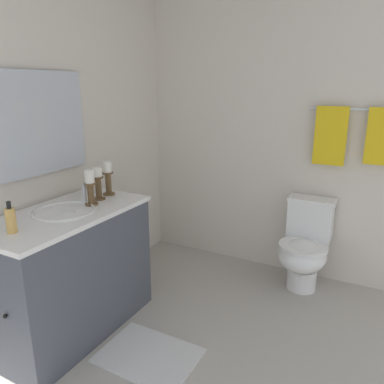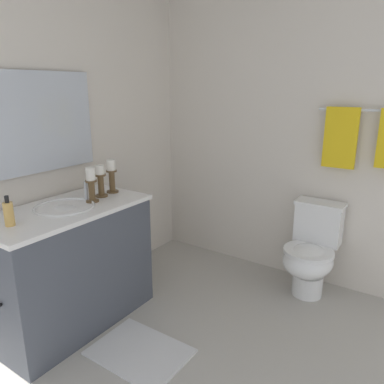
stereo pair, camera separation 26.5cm
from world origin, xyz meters
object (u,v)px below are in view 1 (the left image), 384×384
at_px(candle_holder_tall, 108,177).
at_px(sink_basin, 65,217).
at_px(mirror, 24,125).
at_px(soap_bottle, 11,220).
at_px(vanity_cabinet, 70,272).
at_px(toilet, 305,247).
at_px(bath_mat, 149,355).
at_px(towel_near_vanity, 330,136).
at_px(towel_center, 382,137).
at_px(candle_holder_mid, 90,187).
at_px(towel_bar, 359,109).
at_px(candle_holder_short, 98,183).

bearing_deg(candle_holder_tall, sink_basin, -89.08).
height_order(mirror, soap_bottle, mirror).
height_order(vanity_cabinet, toilet, vanity_cabinet).
bearing_deg(vanity_cabinet, bath_mat, 0.00).
relative_size(candle_holder_tall, towel_near_vanity, 0.54).
xyz_separation_m(mirror, towel_center, (2.02, 1.52, -0.12)).
distance_m(vanity_cabinet, mirror, 1.01).
xyz_separation_m(vanity_cabinet, soap_bottle, (0.02, -0.39, 0.51)).
xyz_separation_m(mirror, bath_mat, (0.91, 0.00, -1.40)).
bearing_deg(toilet, candle_holder_mid, -137.69).
bearing_deg(candle_holder_tall, mirror, -121.44).
relative_size(candle_holder_mid, towel_near_vanity, 0.53).
distance_m(vanity_cabinet, candle_holder_mid, 0.60).
bearing_deg(toilet, towel_bar, 39.49).
distance_m(candle_holder_mid, towel_center, 2.17).
height_order(soap_bottle, bath_mat, soap_bottle).
bearing_deg(mirror, soap_bottle, -52.71).
bearing_deg(candle_holder_mid, mirror, -149.77).
bearing_deg(candle_holder_mid, bath_mat, -18.78).
bearing_deg(vanity_cabinet, candle_holder_mid, 74.60).
xyz_separation_m(vanity_cabinet, mirror, (-0.28, 0.00, 0.97)).
distance_m(toilet, towel_near_vanity, 0.93).
relative_size(candle_holder_tall, soap_bottle, 1.39).
bearing_deg(mirror, towel_center, 36.97).
height_order(mirror, bath_mat, mirror).
xyz_separation_m(candle_holder_mid, towel_bar, (1.50, 1.35, 0.48)).
relative_size(candle_holder_tall, bath_mat, 0.42).
height_order(sink_basin, soap_bottle, soap_bottle).
height_order(sink_basin, towel_center, towel_center).
xyz_separation_m(soap_bottle, towel_center, (1.72, 1.91, 0.34)).
distance_m(mirror, candle_holder_tall, 0.66).
bearing_deg(mirror, candle_holder_tall, 58.56).
height_order(candle_holder_tall, candle_holder_short, candle_holder_tall).
height_order(toilet, bath_mat, toilet).
bearing_deg(candle_holder_short, bath_mat, -27.47).
bearing_deg(bath_mat, towel_bar, 58.82).
relative_size(sink_basin, towel_bar, 0.55).
height_order(vanity_cabinet, towel_bar, towel_bar).
height_order(sink_basin, toilet, sink_basin).
bearing_deg(candle_holder_mid, vanity_cabinet, -105.40).
xyz_separation_m(vanity_cabinet, towel_bar, (1.56, 1.54, 1.04)).
bearing_deg(candle_holder_short, mirror, -132.05).
height_order(soap_bottle, towel_near_vanity, towel_near_vanity).
bearing_deg(candle_holder_short, towel_center, 34.74).
bearing_deg(soap_bottle, toilet, 53.38).
bearing_deg(candle_holder_tall, towel_bar, 34.95).
xyz_separation_m(candle_holder_mid, soap_bottle, (-0.04, -0.59, -0.05)).
distance_m(sink_basin, bath_mat, 1.03).
distance_m(candle_holder_short, towel_bar, 2.03).
bearing_deg(towel_near_vanity, mirror, -137.36).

